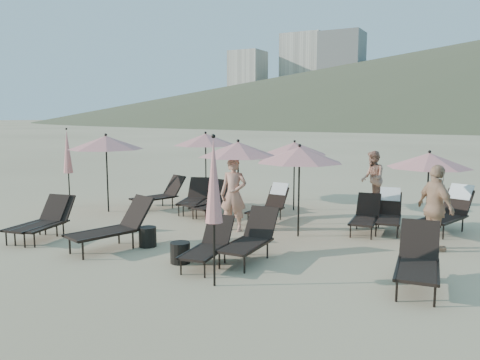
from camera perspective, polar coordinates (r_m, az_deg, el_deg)
The scene contains 29 objects.
ground at distance 9.67m, azimuth -4.12°, elevation -9.36°, with size 800.00×800.00×0.00m, color #D6BA8C.
hotel_skyline at distance 296.67m, azimuth 9.22°, elevation 11.71°, with size 109.00×82.00×55.00m.
lounger_0 at distance 11.88m, azimuth -22.48°, elevation -4.54°, with size 0.96×1.72×0.93m.
lounger_1 at distance 11.95m, azimuth -23.20°, elevation -4.49°, with size 0.88×1.71×0.94m.
lounger_2 at distance 10.49m, azimuth -15.13°, elevation -5.44°, with size 1.20×1.98×1.07m.
lounger_3 at distance 9.36m, azimuth 1.26°, elevation -7.06°, with size 0.68×1.69×0.96m.
lounger_4 at distance 9.07m, azimuth -3.83°, elevation -7.84°, with size 0.78×1.57×0.87m.
lounger_5 at distance 8.46m, azimuth 20.88°, elevation -9.06°, with size 0.84×1.80×1.00m.
lounger_6 at distance 14.76m, azimuth -9.69°, elevation -1.67°, with size 1.15×1.82×0.98m.
lounger_7 at distance 13.84m, azimuth -3.94°, elevation -2.28°, with size 0.90×1.72×0.94m.
lounger_8 at distance 14.18m, azimuth -5.57°, elevation -2.04°, with size 1.12×1.77×0.95m.
lounger_9 at distance 12.93m, azimuth 3.73°, elevation -2.88°, with size 0.67×1.60×0.97m.
lounger_10 at distance 12.01m, azimuth 15.06°, elevation -4.20°, with size 0.73×1.58×0.88m.
lounger_11 at distance 12.78m, azimuth 24.18°, elevation -3.35°, with size 1.18×1.90×1.12m.
lounger_12 at distance 13.42m, azimuth -2.86°, elevation -2.70°, with size 0.86×1.62×0.89m.
lounger_13 at distance 12.38m, azimuth 17.67°, elevation -3.64°, with size 0.81×1.67×1.00m.
umbrella_open_0 at distance 14.41m, azimuth -16.02°, elevation 4.40°, with size 2.19×2.19×2.35m.
umbrella_open_1 at distance 12.12m, azimuth -0.24°, elevation 3.76°, with size 2.10×2.10×2.26m.
umbrella_open_2 at distance 11.02m, azimuth 7.26°, elevation 3.07°, with size 2.06×2.06×2.21m.
umbrella_open_3 at distance 15.81m, azimuth -4.22°, elevation 4.93°, with size 2.18×2.18×2.35m.
umbrella_open_4 at distance 14.22m, azimuth 6.66°, elevation 3.86°, with size 1.99×1.99×2.14m.
umbrella_open_5 at distance 11.75m, azimuth 22.07°, elevation 2.22°, with size 1.92×1.92×2.07m.
umbrella_closed_0 at distance 7.68m, azimuth -3.22°, elevation -0.20°, with size 0.30×0.30×2.56m.
umbrella_closed_1 at distance 15.72m, azimuth -20.29°, elevation 3.23°, with size 0.29×0.29×2.50m.
side_table_0 at distance 10.55m, azimuth -11.20°, elevation -6.80°, with size 0.39×0.39×0.44m, color black.
side_table_1 at distance 9.31m, azimuth -7.31°, elevation -8.77°, with size 0.39×0.39×0.41m, color black.
beachgoer_a at distance 11.64m, azimuth -0.79°, elevation -1.78°, with size 0.67×0.44×1.84m, color tan.
beachgoer_b at distance 15.49m, azimuth 15.86°, elevation 0.18°, with size 0.86×0.67×1.77m, color #B0745A.
beachgoer_c at distance 10.73m, azimuth 22.74°, elevation -3.17°, with size 1.08×0.45×1.84m, color tan.
Camera 1 is at (5.01, -7.77, 2.83)m, focal length 35.00 mm.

